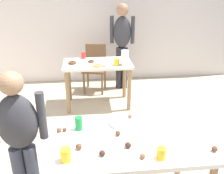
# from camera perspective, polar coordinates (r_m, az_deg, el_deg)

# --- Properties ---
(wall_back) EXTENTS (6.40, 0.10, 2.60)m
(wall_back) POSITION_cam_1_polar(r_m,az_deg,el_deg) (5.13, -3.46, 15.67)
(wall_back) COLOR silver
(wall_back) RESTS_ON ground_plane
(dining_table_near) EXTENTS (1.27, 0.75, 0.75)m
(dining_table_near) POSITION_cam_1_polar(r_m,az_deg,el_deg) (2.19, 4.49, -13.83)
(dining_table_near) COLOR white
(dining_table_near) RESTS_ON ground_plane
(dining_table_far) EXTENTS (1.09, 0.61, 0.75)m
(dining_table_far) POSITION_cam_1_polar(r_m,az_deg,el_deg) (4.07, -3.30, 3.91)
(dining_table_far) COLOR silver
(dining_table_far) RESTS_ON ground_plane
(chair_far_table) EXTENTS (0.48, 0.48, 0.87)m
(chair_far_table) POSITION_cam_1_polar(r_m,az_deg,el_deg) (4.74, -3.88, 5.05)
(chair_far_table) COLOR brown
(chair_far_table) RESTS_ON ground_plane
(person_girl_near) EXTENTS (0.45, 0.23, 1.36)m
(person_girl_near) POSITION_cam_1_polar(r_m,az_deg,el_deg) (2.21, -20.21, -10.36)
(person_girl_near) COLOR #383D4C
(person_girl_near) RESTS_ON ground_plane
(person_adult_far) EXTENTS (0.46, 0.25, 1.60)m
(person_adult_far) POSITION_cam_1_polar(r_m,az_deg,el_deg) (4.68, 2.31, 10.81)
(person_adult_far) COLOR #28282D
(person_adult_far) RESTS_ON ground_plane
(mixing_bowl) EXTENTS (0.16, 0.16, 0.07)m
(mixing_bowl) POSITION_cam_1_polar(r_m,az_deg,el_deg) (2.30, 1.53, -7.74)
(mixing_bowl) COLOR white
(mixing_bowl) RESTS_ON dining_table_near
(soda_can) EXTENTS (0.07, 0.07, 0.12)m
(soda_can) POSITION_cam_1_polar(r_m,az_deg,el_deg) (2.24, -7.57, -8.20)
(soda_can) COLOR #198438
(soda_can) RESTS_ON dining_table_near
(fork_near) EXTENTS (0.17, 0.02, 0.01)m
(fork_near) POSITION_cam_1_polar(r_m,az_deg,el_deg) (2.20, 16.45, -11.37)
(fork_near) COLOR silver
(fork_near) RESTS_ON dining_table_near
(cup_near_0) EXTENTS (0.07, 0.07, 0.09)m
(cup_near_0) POSITION_cam_1_polar(r_m,az_deg,el_deg) (1.93, 11.13, -14.57)
(cup_near_0) COLOR yellow
(cup_near_0) RESTS_ON dining_table_near
(cup_near_1) EXTENTS (0.08, 0.08, 0.10)m
(cup_near_1) POSITION_cam_1_polar(r_m,az_deg,el_deg) (1.91, -10.47, -14.95)
(cup_near_1) COLOR yellow
(cup_near_1) RESTS_ON dining_table_near
(cake_ball_0) EXTENTS (0.04, 0.04, 0.04)m
(cake_ball_0) POSITION_cam_1_polar(r_m,az_deg,el_deg) (1.93, 6.95, -15.34)
(cake_ball_0) COLOR brown
(cake_ball_0) RESTS_ON dining_table_near
(cake_ball_1) EXTENTS (0.05, 0.05, 0.05)m
(cake_ball_1) POSITION_cam_1_polar(r_m,az_deg,el_deg) (1.94, -2.25, -14.82)
(cake_ball_1) COLOR #3D2319
(cake_ball_1) RESTS_ON dining_table_near
(cake_ball_2) EXTENTS (0.05, 0.05, 0.05)m
(cake_ball_2) POSITION_cam_1_polar(r_m,az_deg,el_deg) (2.13, 22.28, -12.89)
(cake_ball_2) COLOR brown
(cake_ball_2) RESTS_ON dining_table_near
(cake_ball_3) EXTENTS (0.05, 0.05, 0.05)m
(cake_ball_3) POSITION_cam_1_polar(r_m,az_deg,el_deg) (2.02, -7.56, -13.26)
(cake_ball_3) COLOR brown
(cake_ball_3) RESTS_ON dining_table_near
(cake_ball_4) EXTENTS (0.04, 0.04, 0.04)m
(cake_ball_4) POSITION_cam_1_polar(r_m,az_deg,el_deg) (2.25, -10.71, -9.48)
(cake_ball_4) COLOR brown
(cake_ball_4) RESTS_ON dining_table_near
(cake_ball_5) EXTENTS (0.05, 0.05, 0.05)m
(cake_ball_5) POSITION_cam_1_polar(r_m,az_deg,el_deg) (2.02, 3.65, -13.05)
(cake_ball_5) COLOR #3D2319
(cake_ball_5) RESTS_ON dining_table_near
(cake_ball_6) EXTENTS (0.04, 0.04, 0.04)m
(cake_ball_6) POSITION_cam_1_polar(r_m,az_deg,el_deg) (2.25, -11.90, -9.48)
(cake_ball_6) COLOR brown
(cake_ball_6) RESTS_ON dining_table_near
(cake_ball_7) EXTENTS (0.05, 0.05, 0.05)m
(cake_ball_7) POSITION_cam_1_polar(r_m,az_deg,el_deg) (2.16, 1.34, -10.46)
(cake_ball_7) COLOR brown
(cake_ball_7) RESTS_ON dining_table_near
(cake_ball_8) EXTENTS (0.04, 0.04, 0.04)m
(cake_ball_8) POSITION_cam_1_polar(r_m,az_deg,el_deg) (2.41, 4.10, -6.65)
(cake_ball_8) COLOR brown
(cake_ball_8) RESTS_ON dining_table_near
(pitcher_far) EXTENTS (0.12, 0.12, 0.23)m
(pitcher_far) POSITION_cam_1_polar(r_m,az_deg,el_deg) (3.88, 2.94, 6.67)
(pitcher_far) COLOR white
(pitcher_far) RESTS_ON dining_table_far
(cup_far_0) EXTENTS (0.07, 0.07, 0.10)m
(cup_far_0) POSITION_cam_1_polar(r_m,az_deg,el_deg) (4.26, -6.51, 7.15)
(cup_far_0) COLOR red
(cup_far_0) RESTS_ON dining_table_far
(cup_far_1) EXTENTS (0.09, 0.09, 0.10)m
(cup_far_1) POSITION_cam_1_polar(r_m,az_deg,el_deg) (3.88, 1.04, 5.68)
(cup_far_1) COLOR yellow
(cup_far_1) RESTS_ON dining_table_far
(donut_far_0) EXTENTS (0.14, 0.14, 0.04)m
(donut_far_0) POSITION_cam_1_polar(r_m,az_deg,el_deg) (3.88, -1.38, 5.20)
(donut_far_0) COLOR white
(donut_far_0) RESTS_ON dining_table_far
(donut_far_1) EXTENTS (0.13, 0.13, 0.04)m
(donut_far_1) POSITION_cam_1_polar(r_m,az_deg,el_deg) (4.01, -9.02, 5.49)
(donut_far_1) COLOR brown
(donut_far_1) RESTS_ON dining_table_far
(donut_far_2) EXTENTS (0.10, 0.10, 0.03)m
(donut_far_2) POSITION_cam_1_polar(r_m,az_deg,el_deg) (4.05, -4.76, 5.84)
(donut_far_2) COLOR brown
(donut_far_2) RESTS_ON dining_table_far
(donut_far_3) EXTENTS (0.12, 0.12, 0.04)m
(donut_far_3) POSITION_cam_1_polar(r_m,az_deg,el_deg) (3.83, -3.34, 4.91)
(donut_far_3) COLOR gold
(donut_far_3) RESTS_ON dining_table_far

